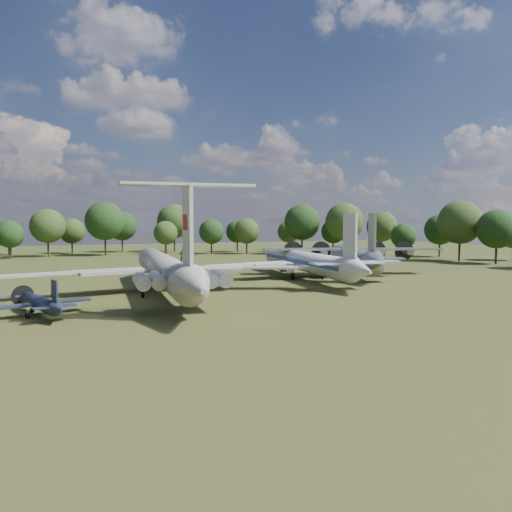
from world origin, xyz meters
name	(u,v)px	position (x,y,z in m)	size (l,w,h in m)	color
ground	(179,292)	(0.00, 0.00, 0.00)	(300.00, 300.00, 0.00)	#224015
il62_airliner	(165,275)	(-2.35, -1.70, 2.63)	(41.33, 53.73, 5.27)	silver
tu104_jet	(306,265)	(23.71, 6.84, 2.31)	(34.71, 46.28, 4.63)	silver
an12_transport	(353,262)	(34.74, 9.06, 2.42)	(32.86, 36.72, 4.83)	#A8AAB0
small_prop_west	(40,306)	(-17.64, -12.23, 1.05)	(10.47, 14.28, 2.09)	black
person_on_il62	(182,257)	(-3.65, -16.40, 6.08)	(0.59, 0.39, 1.62)	olive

